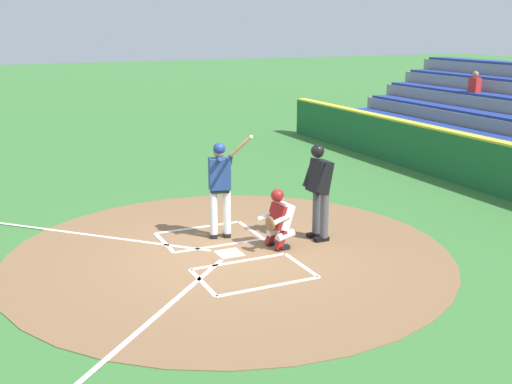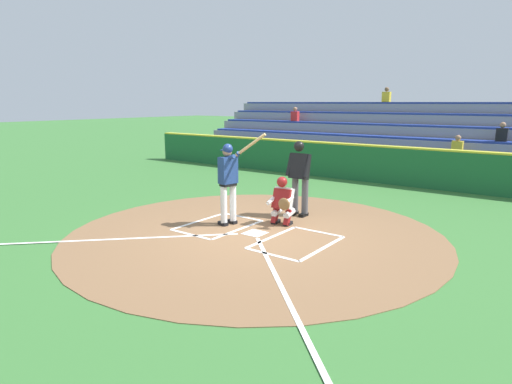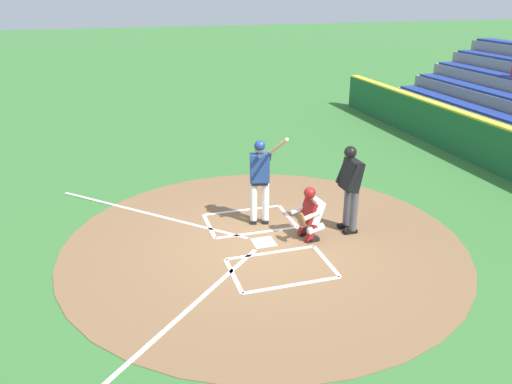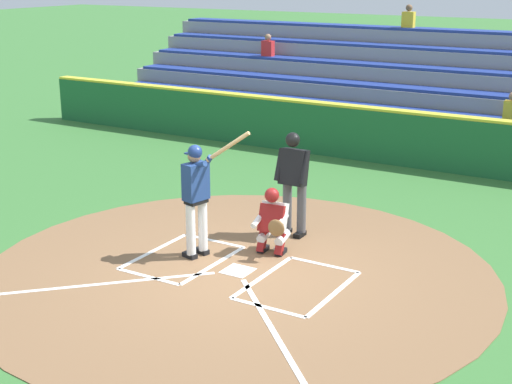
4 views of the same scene
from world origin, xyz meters
The scene contains 7 objects.
ground_plane centered at (0.00, 0.00, 0.00)m, with size 120.00×120.00×0.00m, color #387033.
dirt_circle centered at (0.00, 0.00, 0.01)m, with size 8.00×8.00×0.01m, color brown.
home_plate_and_chalk centered at (0.00, 0.88, 0.01)m, with size 7.93×4.91×0.01m.
batter centered at (0.88, -0.19, 1.10)m, with size 1.05×0.55×2.13m.
catcher centered at (-0.09, -0.94, 0.59)m, with size 0.63×0.62×1.13m.
plate_umpire centered at (0.02, -1.86, 1.08)m, with size 0.58×0.41×1.86m.
baseball centered at (-0.08, -1.05, 0.04)m, with size 0.07×0.07×0.07m, color white.
Camera 1 is at (-9.94, 4.06, 4.02)m, focal length 44.32 mm.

